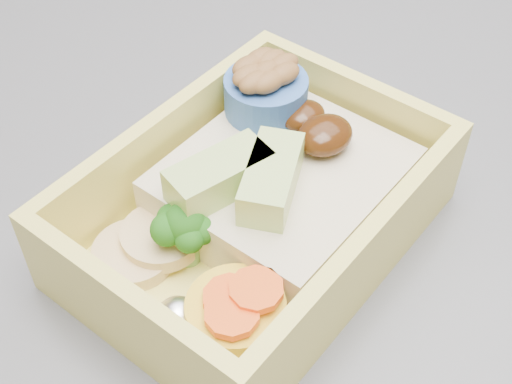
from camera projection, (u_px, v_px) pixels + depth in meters
bento_box at (260, 199)px, 0.39m from camera, size 0.22×0.18×0.07m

